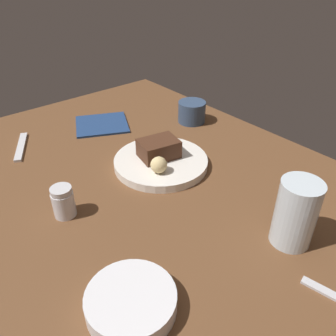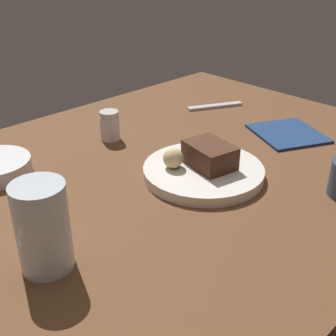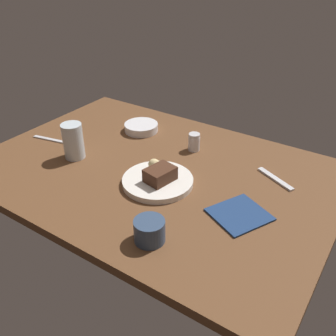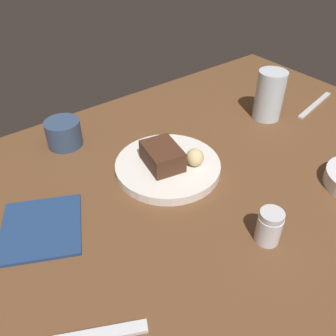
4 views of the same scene
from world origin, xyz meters
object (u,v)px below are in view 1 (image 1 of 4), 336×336
Objects in this scene: bread_roll at (159,165)px; coffee_cup at (192,112)px; dessert_plate at (161,162)px; side_bowl at (131,302)px; salt_shaker at (63,202)px; dessert_spoon at (21,147)px; chocolate_cake_slice at (159,148)px; folded_napkin at (102,124)px; water_glass at (296,213)px.

coffee_cup is at bearing -56.64° from bread_roll.
side_bowl reaches higher than dessert_plate.
salt_shaker is 32.72cm from dessert_spoon.
chocolate_cake_slice is 1.40× the size of salt_shaker.
bread_roll is 0.25× the size of dessert_spoon.
side_bowl is at bearing 153.32° from folded_napkin.
dessert_spoon is (30.60, 23.16, -0.62)cm from dessert_plate.
bread_roll reaches higher than dessert_plate.
water_glass reaches higher than chocolate_cake_slice.
folded_napkin is at bearing -40.87° from salt_shaker.
chocolate_cake_slice reaches higher than folded_napkin.
dessert_plate is 6.42cm from bread_roll.
dessert_spoon is (32.46, -2.88, -2.88)cm from salt_shaker.
folded_napkin is (27.39, 0.01, -3.84)cm from chocolate_cake_slice.
side_bowl is (-29.05, 28.38, -2.58)cm from chocolate_cake_slice.
dessert_spoon is at bearing -4.77° from side_bowl.
water_glass is 1.56× the size of coffee_cup.
coffee_cup is at bearing 95.85° from dessert_spoon.
coffee_cup reaches higher than dessert_plate.
coffee_cup is (12.18, -22.42, -1.00)cm from chocolate_cake_slice.
salt_shaker reaches higher than bread_roll.
chocolate_cake_slice is at bearing 3.03° from water_glass.
salt_shaker is (-1.86, 26.04, 2.26)cm from dessert_plate.
salt_shaker is 0.44× the size of folded_napkin.
dessert_plate is at bearing 164.26° from chocolate_cake_slice.
chocolate_cake_slice is at bearing -179.97° from folded_napkin.
folded_napkin is (30.47, -26.36, -2.93)cm from salt_shaker.
chocolate_cake_slice reaches higher than bread_roll.
dessert_plate is at bearing 63.51° from dessert_spoon.
water_glass reaches higher than salt_shaker.
side_bowl is (6.83, 30.27, -4.84)cm from water_glass.
chocolate_cake_slice is 40.69cm from side_bowl.
water_glass is (-34.67, -2.24, 5.43)cm from dessert_plate.
salt_shaker reaches higher than dessert_plate.
side_bowl is (-25.98, 2.00, -1.66)cm from salt_shaker.
coffee_cup is (48.07, -20.52, -3.26)cm from water_glass.
water_glass reaches higher than coffee_cup.
chocolate_cake_slice is at bearing 65.04° from dessert_spoon.
side_bowl is at bearing 175.60° from salt_shaker.
bread_roll is at bearing -45.53° from side_bowl.
bread_roll is 0.58× the size of salt_shaker.
folded_napkin is (28.60, -0.33, -0.67)cm from dessert_plate.
bread_roll is 31.22cm from water_glass.
water_glass reaches higher than folded_napkin.
coffee_cup is at bearing -124.14° from folded_napkin.
coffee_cup is at bearing -59.53° from dessert_plate.
salt_shaker reaches higher than dessert_spoon.
bread_roll is (-4.18, 3.93, 2.88)cm from dessert_plate.
bread_roll is at bearing 172.61° from folded_napkin.
bread_roll is at bearing 141.61° from chocolate_cake_slice.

